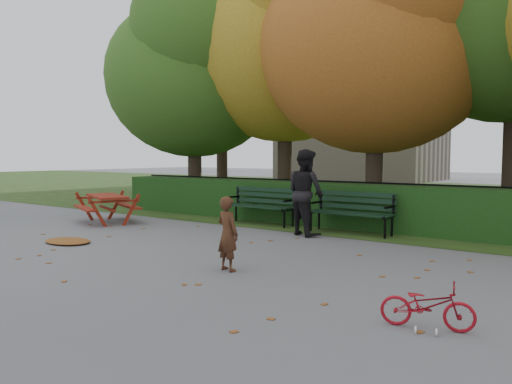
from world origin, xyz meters
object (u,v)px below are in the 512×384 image
Objects in this scene: child at (228,234)px; bench_right at (352,209)px; bicycle at (427,305)px; tree_f at (224,53)px; tree_c at (385,27)px; adult at (305,192)px; bench_left at (261,203)px; picnic_table at (107,201)px; tree_b at (291,29)px; tree_a at (196,64)px.

bench_right is at bearing -77.91° from child.
tree_f is at bearing 31.99° from bicycle.
adult is (-0.41, -3.06, -3.93)m from tree_c.
bench_left is 0.91× the size of picnic_table.
child is at bearing 61.50° from bicycle.
bicycle is at bearing 177.67° from child.
adult is 2.04× the size of bicycle.
bench_right reaches higher than picnic_table.
tree_b is 6.76m from bench_right.
tree_f is (-4.69, 2.49, 0.29)m from tree_b.
bench_left is at bearing -43.51° from tree_f.
tree_c is 4.06× the size of picnic_table.
tree_c is 4.87m from bench_right.
bench_left is 2.40m from bench_right.
tree_c is 5.31m from bench_left.
bench_right is (2.40, 0.00, 0.00)m from bench_left.
tree_c reaches higher than child.
tree_c is at bearing 46.64° from bench_left.
bench_left reaches higher than picnic_table.
tree_a reaches higher than bench_right.
child is 1.23× the size of bicycle.
child is (8.33, -9.79, -5.15)m from tree_f.
child is 3.18m from bicycle.
picnic_table is 2.25× the size of bicycle.
bench_right is at bearing 43.27° from picnic_table.
picnic_table is at bearing 36.34° from adult.
bench_left is at bearing -3.26° from adult.
picnic_table is (-5.59, -2.08, 0.01)m from bench_right.
tree_a is 5.89m from bench_left.
picnic_table is at bearing -146.87° from bench_left.
tree_b reaches higher than adult.
tree_b is (2.74, 1.17, 0.88)m from tree_a.
adult is (4.91, 1.28, 0.36)m from picnic_table.
bench_right is 5.97m from picnic_table.
bicycle is (3.45, -7.23, -4.59)m from tree_c.
picnic_table is at bearing -159.57° from bench_right.
adult reaches higher than picnic_table.
tree_f is 4.67× the size of picnic_table.
adult is at bearing -130.33° from bench_right.
child is at bearing -63.48° from tree_b.
bench_left reaches higher than bicycle.
tree_f is 13.85m from child.
picnic_table is at bearing -70.89° from tree_f.
bench_right is at bearing -108.62° from adult.
tree_a is 0.94× the size of tree_c.
tree_f is (-7.97, 3.28, 0.87)m from tree_c.
bench_right is 4.25m from child.
tree_f is 5.10× the size of bench_left.
tree_b is 0.96× the size of tree_f.
child reaches higher than picnic_table.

